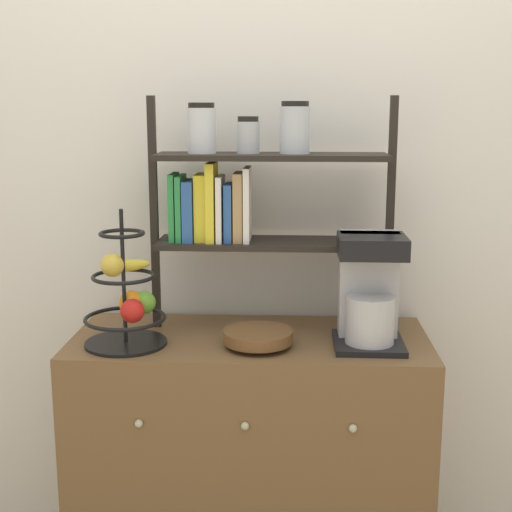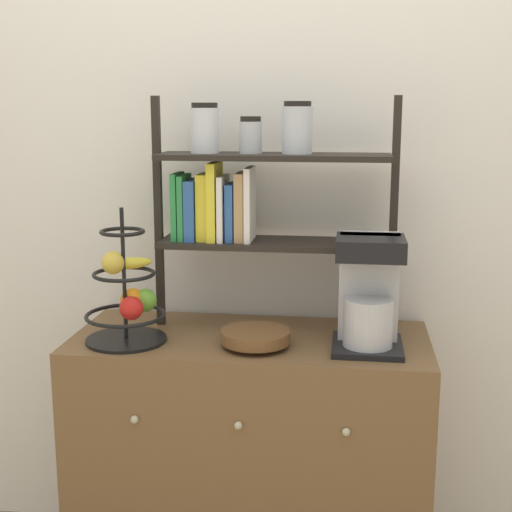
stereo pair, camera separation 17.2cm
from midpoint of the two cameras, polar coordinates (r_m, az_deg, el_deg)
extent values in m
cube|color=silver|center=(2.43, -2.11, 5.90)|extent=(7.00, 0.05, 2.60)
cube|color=brown|center=(2.41, -2.57, -16.07)|extent=(1.11, 0.48, 0.84)
sphere|color=#B2AD8C|center=(2.14, -11.70, -13.03)|extent=(0.02, 0.02, 0.02)
sphere|color=#B2AD8C|center=(2.09, -3.31, -13.47)|extent=(0.02, 0.02, 0.02)
sphere|color=#B2AD8C|center=(2.08, 5.37, -13.62)|extent=(0.02, 0.02, 0.02)
cube|color=black|center=(2.17, 6.74, -6.96)|extent=(0.21, 0.22, 0.02)
cube|color=#B7B7BC|center=(2.18, 6.75, -2.22)|extent=(0.18, 0.09, 0.32)
cylinder|color=#B7B7BC|center=(2.13, 6.83, -5.08)|extent=(0.15, 0.15, 0.14)
cube|color=black|center=(2.09, 6.96, 0.78)|extent=(0.20, 0.17, 0.06)
cylinder|color=black|center=(2.23, -12.56, -6.83)|extent=(0.25, 0.25, 0.01)
cylinder|color=black|center=(2.17, -12.81, -1.62)|extent=(0.01, 0.01, 0.40)
torus|color=black|center=(2.20, -12.65, -4.91)|extent=(0.25, 0.25, 0.01)
torus|color=black|center=(2.17, -12.81, -1.62)|extent=(0.19, 0.19, 0.01)
torus|color=black|center=(2.14, -12.96, 1.75)|extent=(0.14, 0.14, 0.01)
sphere|color=red|center=(2.14, -12.14, -4.34)|extent=(0.07, 0.07, 0.07)
sphere|color=#6BAD33|center=(2.23, -11.15, -3.70)|extent=(0.07, 0.07, 0.07)
sphere|color=orange|center=(2.22, -12.14, -3.72)|extent=(0.08, 0.08, 0.08)
ellipsoid|color=yellow|center=(2.21, -12.47, -0.78)|extent=(0.14, 0.11, 0.04)
sphere|color=gold|center=(2.16, -13.66, -0.74)|extent=(0.07, 0.07, 0.07)
cylinder|color=brown|center=(2.15, -2.14, -7.09)|extent=(0.12, 0.12, 0.02)
cylinder|color=brown|center=(2.15, -2.14, -6.45)|extent=(0.21, 0.21, 0.04)
cube|color=black|center=(2.30, -10.28, 3.26)|extent=(0.02, 0.02, 0.74)
cube|color=black|center=(2.25, 8.54, 3.13)|extent=(0.02, 0.02, 0.74)
cube|color=black|center=(2.26, -0.97, 1.01)|extent=(0.72, 0.20, 0.02)
cube|color=black|center=(2.23, -0.99, 7.96)|extent=(0.72, 0.20, 0.02)
cube|color=#2D8C47|center=(2.29, -8.73, 3.90)|extent=(0.02, 0.13, 0.21)
cube|color=#2D8C47|center=(2.28, -8.18, 3.83)|extent=(0.02, 0.14, 0.21)
cube|color=#2D599E|center=(2.28, -7.47, 3.64)|extent=(0.03, 0.15, 0.19)
cube|color=yellow|center=(2.27, -6.55, 3.89)|extent=(0.03, 0.12, 0.21)
cube|color=yellow|center=(2.26, -5.73, 4.34)|extent=(0.03, 0.15, 0.25)
cube|color=white|center=(2.26, -5.03, 3.83)|extent=(0.02, 0.16, 0.21)
cube|color=#2D599E|center=(2.26, -4.35, 3.51)|extent=(0.02, 0.13, 0.18)
cube|color=tan|center=(2.25, -3.57, 3.95)|extent=(0.03, 0.13, 0.22)
cube|color=white|center=(2.25, -2.89, 4.16)|extent=(0.02, 0.15, 0.23)
cylinder|color=silver|center=(2.25, -6.59, 9.92)|extent=(0.09, 0.09, 0.14)
cylinder|color=black|center=(2.25, -6.64, 11.89)|extent=(0.08, 0.08, 0.02)
cylinder|color=#ADB2B7|center=(2.23, -2.87, 9.44)|extent=(0.07, 0.07, 0.10)
cylinder|color=black|center=(2.23, -2.89, 10.89)|extent=(0.06, 0.06, 0.02)
cylinder|color=silver|center=(2.22, 0.89, 10.03)|extent=(0.09, 0.09, 0.14)
cylinder|color=black|center=(2.22, 0.89, 12.08)|extent=(0.08, 0.08, 0.02)
camera|label=1|loc=(0.09, -92.26, -0.47)|focal=50.00mm
camera|label=2|loc=(0.09, 87.74, 0.47)|focal=50.00mm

